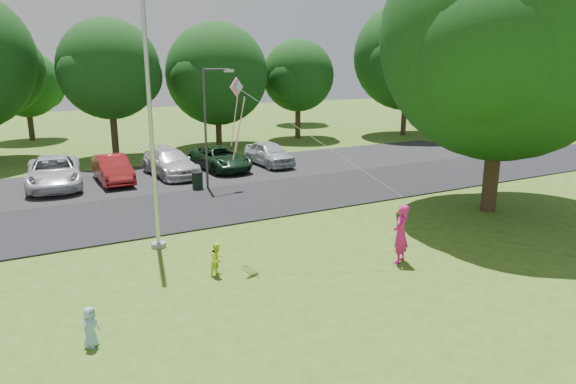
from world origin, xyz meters
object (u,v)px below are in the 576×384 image
street_lamp (209,117)px  kite (241,104)px  flagpole (151,123)px  child_yellow (217,259)px  child_blue (90,327)px  trash_can (198,181)px  woman (400,234)px  big_tree (505,43)px

street_lamp → kite: 9.43m
flagpole → child_yellow: (0.91, -3.16, -3.67)m
child_blue → trash_can: bearing=14.7°
flagpole → child_blue: size_ratio=10.76×
woman → child_blue: woman is taller
trash_can → woman: 12.20m
flagpole → child_yellow: 4.92m
street_lamp → kite: (-2.24, -9.06, 1.29)m
child_blue → flagpole: bearing=14.8°
street_lamp → kite: street_lamp is taller
street_lamp → woman: size_ratio=3.15×
big_tree → child_blue: big_tree is taller
trash_can → child_blue: 14.19m
street_lamp → trash_can: bearing=168.2°
trash_can → big_tree: bearing=-44.5°
trash_can → woman: woman is taller
big_tree → trash_can: bearing=135.5°
flagpole → trash_can: 8.81m
woman → child_blue: size_ratio=2.00×
flagpole → trash_can: size_ratio=11.58×
flagpole → child_blue: 7.23m
street_lamp → child_blue: size_ratio=6.29×
flagpole → big_tree: big_tree is taller
street_lamp → child_blue: 14.81m
child_blue → big_tree: bearing=-36.0°
big_tree → kite: size_ratio=2.72×
flagpole → child_blue: flagpole is taller
trash_can → flagpole: bearing=-118.1°
street_lamp → big_tree: bearing=-54.7°
woman → child_yellow: bearing=-46.8°
big_tree → kite: (-10.98, 0.19, -1.94)m
woman → child_yellow: 5.61m
child_yellow → child_blue: size_ratio=1.08×
child_yellow → big_tree: bearing=-23.5°
big_tree → woman: big_tree is taller
child_blue → kite: bearing=-13.7°
trash_can → kite: 10.22m
child_yellow → woman: bearing=-45.7°
street_lamp → big_tree: big_tree is taller
trash_can → woman: bearing=-78.3°
flagpole → street_lamp: size_ratio=1.71×
child_blue → child_yellow: bearing=-15.9°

